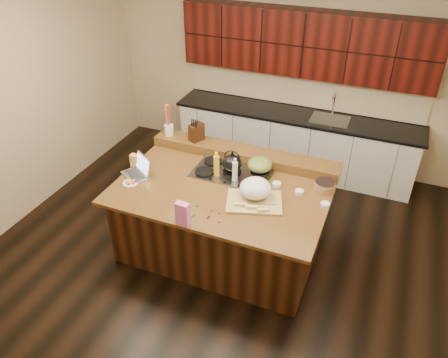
% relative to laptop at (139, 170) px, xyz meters
% --- Properties ---
extents(room, '(5.52, 5.02, 2.72)m').
position_rel_laptop_xyz_m(room, '(1.01, 0.13, 0.37)').
color(room, black).
rests_on(room, ground).
extents(island, '(2.40, 1.60, 0.92)m').
position_rel_laptop_xyz_m(island, '(1.01, 0.13, -0.52)').
color(island, black).
rests_on(island, ground).
extents(back_ledge, '(2.40, 0.30, 0.12)m').
position_rel_laptop_xyz_m(back_ledge, '(1.01, 0.83, -0.00)').
color(back_ledge, black).
rests_on(back_ledge, island).
extents(cooktop, '(0.92, 0.52, 0.05)m').
position_rel_laptop_xyz_m(cooktop, '(1.01, 0.43, -0.05)').
color(cooktop, gray).
rests_on(cooktop, island).
extents(back_counter, '(3.70, 0.66, 2.40)m').
position_rel_laptop_xyz_m(back_counter, '(1.31, 2.36, 0.00)').
color(back_counter, silver).
rests_on(back_counter, ground).
extents(kettle, '(0.26, 0.26, 0.20)m').
position_rel_laptop_xyz_m(kettle, '(1.01, 0.43, 0.08)').
color(kettle, black).
rests_on(kettle, cooktop).
extents(green_bowl, '(0.35, 0.35, 0.16)m').
position_rel_laptop_xyz_m(green_bowl, '(1.31, 0.56, 0.06)').
color(green_bowl, olive).
rests_on(green_bowl, cooktop).
extents(laptop, '(0.42, 0.40, 0.23)m').
position_rel_laptop_xyz_m(laptop, '(0.00, 0.00, 0.00)').
color(laptop, '#B7B7BC').
rests_on(laptop, island).
extents(oil_bottle, '(0.08, 0.08, 0.27)m').
position_rel_laptop_xyz_m(oil_bottle, '(0.86, 0.32, 0.07)').
color(oil_bottle, gold).
rests_on(oil_bottle, island).
extents(vinegar_bottle, '(0.08, 0.08, 0.25)m').
position_rel_laptop_xyz_m(vinegar_bottle, '(1.10, 0.30, 0.06)').
color(vinegar_bottle, silver).
rests_on(vinegar_bottle, island).
extents(wooden_tray, '(0.69, 0.59, 0.24)m').
position_rel_laptop_xyz_m(wooden_tray, '(1.43, 0.05, 0.04)').
color(wooden_tray, tan).
rests_on(wooden_tray, island).
extents(ramekin_a, '(0.13, 0.13, 0.04)m').
position_rel_laptop_xyz_m(ramekin_a, '(2.16, 0.21, -0.04)').
color(ramekin_a, white).
rests_on(ramekin_a, island).
extents(ramekin_b, '(0.12, 0.12, 0.04)m').
position_rel_laptop_xyz_m(ramekin_b, '(1.85, 0.34, -0.04)').
color(ramekin_b, white).
rests_on(ramekin_b, island).
extents(ramekin_c, '(0.11, 0.11, 0.04)m').
position_rel_laptop_xyz_m(ramekin_c, '(1.58, 0.38, -0.04)').
color(ramekin_c, white).
rests_on(ramekin_c, island).
extents(strainer_bowl, '(0.27, 0.27, 0.09)m').
position_rel_laptop_xyz_m(strainer_bowl, '(2.09, 0.52, -0.02)').
color(strainer_bowl, '#996B3F').
rests_on(strainer_bowl, island).
extents(kitchen_timer, '(0.10, 0.10, 0.07)m').
position_rel_laptop_xyz_m(kitchen_timer, '(1.37, -0.15, -0.03)').
color(kitchen_timer, silver).
rests_on(kitchen_timer, island).
extents(pink_bag, '(0.14, 0.08, 0.26)m').
position_rel_laptop_xyz_m(pink_bag, '(0.90, -0.62, 0.07)').
color(pink_bag, pink).
rests_on(pink_bag, island).
extents(candy_plate, '(0.23, 0.23, 0.01)m').
position_rel_laptop_xyz_m(candy_plate, '(0.01, -0.20, -0.06)').
color(candy_plate, white).
rests_on(candy_plate, island).
extents(package_box, '(0.11, 0.08, 0.16)m').
position_rel_laptop_xyz_m(package_box, '(-0.14, 0.15, 0.02)').
color(package_box, '#F3B956').
rests_on(package_box, island).
extents(utensil_crock, '(0.12, 0.12, 0.14)m').
position_rel_laptop_xyz_m(utensil_crock, '(-0.03, 0.83, 0.13)').
color(utensil_crock, white).
rests_on(utensil_crock, back_ledge).
extents(knife_block, '(0.18, 0.22, 0.23)m').
position_rel_laptop_xyz_m(knife_block, '(0.37, 0.83, 0.17)').
color(knife_block, black).
rests_on(knife_block, back_ledge).
extents(gumdrop_0, '(0.02, 0.02, 0.02)m').
position_rel_laptop_xyz_m(gumdrop_0, '(0.83, -0.42, -0.05)').
color(gumdrop_0, red).
rests_on(gumdrop_0, island).
extents(gumdrop_1, '(0.02, 0.02, 0.02)m').
position_rel_laptop_xyz_m(gumdrop_1, '(0.75, -0.32, -0.05)').
color(gumdrop_1, '#198C26').
rests_on(gumdrop_1, island).
extents(gumdrop_2, '(0.02, 0.02, 0.02)m').
position_rel_laptop_xyz_m(gumdrop_2, '(1.17, -0.33, -0.05)').
color(gumdrop_2, red).
rests_on(gumdrop_2, island).
extents(gumdrop_3, '(0.02, 0.02, 0.02)m').
position_rel_laptop_xyz_m(gumdrop_3, '(0.81, -0.26, -0.05)').
color(gumdrop_3, '#198C26').
rests_on(gumdrop_3, island).
extents(gumdrop_4, '(0.02, 0.02, 0.02)m').
position_rel_laptop_xyz_m(gumdrop_4, '(1.09, -0.45, -0.05)').
color(gumdrop_4, red).
rests_on(gumdrop_4, island).
extents(gumdrop_5, '(0.02, 0.02, 0.02)m').
position_rel_laptop_xyz_m(gumdrop_5, '(0.93, -0.49, -0.05)').
color(gumdrop_5, '#198C26').
rests_on(gumdrop_5, island).
extents(gumdrop_6, '(0.02, 0.02, 0.02)m').
position_rel_laptop_xyz_m(gumdrop_6, '(1.23, -0.46, -0.05)').
color(gumdrop_6, red).
rests_on(gumdrop_6, island).
extents(gumdrop_7, '(0.02, 0.02, 0.02)m').
position_rel_laptop_xyz_m(gumdrop_7, '(1.08, -0.32, -0.05)').
color(gumdrop_7, '#198C26').
rests_on(gumdrop_7, island).
extents(gumdrop_8, '(0.02, 0.02, 0.02)m').
position_rel_laptop_xyz_m(gumdrop_8, '(1.10, -0.42, -0.05)').
color(gumdrop_8, red).
rests_on(gumdrop_8, island).
extents(gumdrop_9, '(0.02, 0.02, 0.02)m').
position_rel_laptop_xyz_m(gumdrop_9, '(0.90, -0.30, -0.05)').
color(gumdrop_9, '#198C26').
rests_on(gumdrop_9, island).
extents(gumdrop_10, '(0.02, 0.02, 0.02)m').
position_rel_laptop_xyz_m(gumdrop_10, '(0.86, -0.49, -0.05)').
color(gumdrop_10, red).
rests_on(gumdrop_10, island).
extents(gumdrop_11, '(0.02, 0.02, 0.02)m').
position_rel_laptop_xyz_m(gumdrop_11, '(0.94, -0.46, -0.05)').
color(gumdrop_11, '#198C26').
rests_on(gumdrop_11, island).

